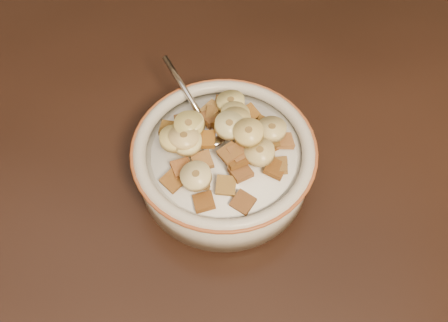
# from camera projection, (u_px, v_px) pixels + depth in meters

# --- Properties ---
(table) EXTENTS (1.43, 0.95, 0.04)m
(table) POSITION_uv_depth(u_px,v_px,m) (22.00, 264.00, 0.53)
(table) COLOR black
(table) RESTS_ON floor
(chair) EXTENTS (0.51, 0.51, 0.95)m
(chair) POSITION_uv_depth(u_px,v_px,m) (147.00, 20.00, 1.13)
(chair) COLOR black
(chair) RESTS_ON floor
(cereal_bowl) EXTENTS (0.19, 0.19, 0.05)m
(cereal_bowl) POSITION_uv_depth(u_px,v_px,m) (224.00, 165.00, 0.55)
(cereal_bowl) COLOR silver
(cereal_bowl) RESTS_ON table
(milk) EXTENTS (0.16, 0.16, 0.00)m
(milk) POSITION_uv_depth(u_px,v_px,m) (224.00, 153.00, 0.53)
(milk) COLOR white
(milk) RESTS_ON cereal_bowl
(spoon) EXTENTS (0.05, 0.06, 0.01)m
(spoon) POSITION_uv_depth(u_px,v_px,m) (210.00, 131.00, 0.54)
(spoon) COLOR silver
(spoon) RESTS_ON cereal_bowl
(cereal_square_0) EXTENTS (0.02, 0.02, 0.01)m
(cereal_square_0) POSITION_uv_depth(u_px,v_px,m) (244.00, 126.00, 0.53)
(cereal_square_0) COLOR brown
(cereal_square_0) RESTS_ON milk
(cereal_square_1) EXTENTS (0.03, 0.03, 0.01)m
(cereal_square_1) POSITION_uv_depth(u_px,v_px,m) (204.00, 202.00, 0.49)
(cereal_square_1) COLOR brown
(cereal_square_1) RESTS_ON milk
(cereal_square_2) EXTENTS (0.03, 0.03, 0.01)m
(cereal_square_2) POSITION_uv_depth(u_px,v_px,m) (230.00, 127.00, 0.52)
(cereal_square_2) COLOR brown
(cereal_square_2) RESTS_ON milk
(cereal_square_3) EXTENTS (0.03, 0.03, 0.01)m
(cereal_square_3) POSITION_uv_depth(u_px,v_px,m) (212.00, 110.00, 0.55)
(cereal_square_3) COLOR olive
(cereal_square_3) RESTS_ON milk
(cereal_square_4) EXTENTS (0.03, 0.03, 0.01)m
(cereal_square_4) POSITION_uv_depth(u_px,v_px,m) (241.00, 172.00, 0.51)
(cereal_square_4) COLOR brown
(cereal_square_4) RESTS_ON milk
(cereal_square_5) EXTENTS (0.02, 0.02, 0.01)m
(cereal_square_5) POSITION_uv_depth(u_px,v_px,m) (224.00, 103.00, 0.57)
(cereal_square_5) COLOR brown
(cereal_square_5) RESTS_ON milk
(cereal_square_6) EXTENTS (0.02, 0.02, 0.01)m
(cereal_square_6) POSITION_uv_depth(u_px,v_px,m) (233.00, 118.00, 0.54)
(cereal_square_6) COLOR brown
(cereal_square_6) RESTS_ON milk
(cereal_square_7) EXTENTS (0.03, 0.03, 0.01)m
(cereal_square_7) POSITION_uv_depth(u_px,v_px,m) (243.00, 202.00, 0.49)
(cereal_square_7) COLOR brown
(cereal_square_7) RESTS_ON milk
(cereal_square_8) EXTENTS (0.02, 0.03, 0.01)m
(cereal_square_8) POSITION_uv_depth(u_px,v_px,m) (269.00, 139.00, 0.53)
(cereal_square_8) COLOR brown
(cereal_square_8) RESTS_ON milk
(cereal_square_9) EXTENTS (0.03, 0.03, 0.01)m
(cereal_square_9) POSITION_uv_depth(u_px,v_px,m) (211.00, 118.00, 0.55)
(cereal_square_9) COLOR brown
(cereal_square_9) RESTS_ON milk
(cereal_square_10) EXTENTS (0.03, 0.03, 0.01)m
(cereal_square_10) POSITION_uv_depth(u_px,v_px,m) (198.00, 181.00, 0.50)
(cereal_square_10) COLOR brown
(cereal_square_10) RESTS_ON milk
(cereal_square_11) EXTENTS (0.02, 0.02, 0.01)m
(cereal_square_11) POSITION_uv_depth(u_px,v_px,m) (284.00, 141.00, 0.53)
(cereal_square_11) COLOR #985E33
(cereal_square_11) RESTS_ON milk
(cereal_square_12) EXTENTS (0.02, 0.02, 0.01)m
(cereal_square_12) POSITION_uv_depth(u_px,v_px,m) (169.00, 129.00, 0.54)
(cereal_square_12) COLOR brown
(cereal_square_12) RESTS_ON milk
(cereal_square_13) EXTENTS (0.03, 0.03, 0.01)m
(cereal_square_13) POSITION_uv_depth(u_px,v_px,m) (182.00, 168.00, 0.51)
(cereal_square_13) COLOR #9D6235
(cereal_square_13) RESTS_ON milk
(cereal_square_14) EXTENTS (0.02, 0.02, 0.01)m
(cereal_square_14) POSITION_uv_depth(u_px,v_px,m) (226.00, 185.00, 0.50)
(cereal_square_14) COLOR olive
(cereal_square_14) RESTS_ON milk
(cereal_square_15) EXTENTS (0.03, 0.03, 0.01)m
(cereal_square_15) POSITION_uv_depth(u_px,v_px,m) (194.00, 138.00, 0.52)
(cereal_square_15) COLOR olive
(cereal_square_15) RESTS_ON milk
(cereal_square_16) EXTENTS (0.02, 0.02, 0.01)m
(cereal_square_16) POSITION_uv_depth(u_px,v_px,m) (278.00, 166.00, 0.52)
(cereal_square_16) COLOR olive
(cereal_square_16) RESTS_ON milk
(cereal_square_17) EXTENTS (0.03, 0.03, 0.01)m
(cereal_square_17) POSITION_uv_depth(u_px,v_px,m) (249.00, 114.00, 0.55)
(cereal_square_17) COLOR brown
(cereal_square_17) RESTS_ON milk
(cereal_square_18) EXTENTS (0.03, 0.03, 0.01)m
(cereal_square_18) POSITION_uv_depth(u_px,v_px,m) (277.00, 140.00, 0.54)
(cereal_square_18) COLOR #985619
(cereal_square_18) RESTS_ON milk
(cereal_square_19) EXTENTS (0.02, 0.02, 0.01)m
(cereal_square_19) POSITION_uv_depth(u_px,v_px,m) (217.00, 120.00, 0.54)
(cereal_square_19) COLOR brown
(cereal_square_19) RESTS_ON milk
(cereal_square_20) EXTENTS (0.03, 0.03, 0.01)m
(cereal_square_20) POSITION_uv_depth(u_px,v_px,m) (236.00, 160.00, 0.51)
(cereal_square_20) COLOR brown
(cereal_square_20) RESTS_ON milk
(cereal_square_21) EXTENTS (0.03, 0.03, 0.01)m
(cereal_square_21) POSITION_uv_depth(u_px,v_px,m) (185.00, 121.00, 0.55)
(cereal_square_21) COLOR brown
(cereal_square_21) RESTS_ON milk
(cereal_square_22) EXTENTS (0.03, 0.03, 0.01)m
(cereal_square_22) POSITION_uv_depth(u_px,v_px,m) (202.00, 161.00, 0.51)
(cereal_square_22) COLOR olive
(cereal_square_22) RESTS_ON milk
(cereal_square_23) EXTENTS (0.02, 0.02, 0.01)m
(cereal_square_23) POSITION_uv_depth(u_px,v_px,m) (215.00, 115.00, 0.55)
(cereal_square_23) COLOR brown
(cereal_square_23) RESTS_ON milk
(cereal_square_24) EXTENTS (0.03, 0.03, 0.01)m
(cereal_square_24) POSITION_uv_depth(u_px,v_px,m) (239.00, 152.00, 0.51)
(cereal_square_24) COLOR brown
(cereal_square_24) RESTS_ON milk
(cereal_square_25) EXTENTS (0.03, 0.03, 0.01)m
(cereal_square_25) POSITION_uv_depth(u_px,v_px,m) (275.00, 169.00, 0.51)
(cereal_square_25) COLOR brown
(cereal_square_25) RESTS_ON milk
(cereal_square_26) EXTENTS (0.03, 0.03, 0.01)m
(cereal_square_26) POSITION_uv_depth(u_px,v_px,m) (173.00, 181.00, 0.51)
(cereal_square_26) COLOR brown
(cereal_square_26) RESTS_ON milk
(cereal_square_27) EXTENTS (0.02, 0.02, 0.01)m
(cereal_square_27) POSITION_uv_depth(u_px,v_px,m) (206.00, 139.00, 0.52)
(cereal_square_27) COLOR brown
(cereal_square_27) RESTS_ON milk
(cereal_square_28) EXTENTS (0.03, 0.03, 0.01)m
(cereal_square_28) POSITION_uv_depth(u_px,v_px,m) (265.00, 125.00, 0.54)
(cereal_square_28) COLOR brown
(cereal_square_28) RESTS_ON milk
(cereal_square_29) EXTENTS (0.03, 0.03, 0.01)m
(cereal_square_29) POSITION_uv_depth(u_px,v_px,m) (230.00, 154.00, 0.51)
(cereal_square_29) COLOR brown
(cereal_square_29) RESTS_ON milk
(banana_slice_0) EXTENTS (0.04, 0.04, 0.01)m
(banana_slice_0) POSITION_uv_depth(u_px,v_px,m) (236.00, 120.00, 0.52)
(banana_slice_0) COLOR tan
(banana_slice_0) RESTS_ON milk
(banana_slice_1) EXTENTS (0.04, 0.04, 0.02)m
(banana_slice_1) POSITION_uv_depth(u_px,v_px,m) (196.00, 176.00, 0.49)
(banana_slice_1) COLOR #F8DEA1
(banana_slice_1) RESTS_ON milk
(banana_slice_2) EXTENTS (0.04, 0.04, 0.02)m
(banana_slice_2) POSITION_uv_depth(u_px,v_px,m) (189.00, 125.00, 0.52)
(banana_slice_2) COLOR #D4C26B
(banana_slice_2) RESTS_ON milk
(banana_slice_3) EXTENTS (0.04, 0.04, 0.01)m
(banana_slice_3) POSITION_uv_depth(u_px,v_px,m) (235.00, 115.00, 0.53)
(banana_slice_3) COLOR #E8CA79
(banana_slice_3) RESTS_ON milk
(banana_slice_4) EXTENTS (0.04, 0.04, 0.02)m
(banana_slice_4) POSITION_uv_depth(u_px,v_px,m) (190.00, 124.00, 0.52)
(banana_slice_4) COLOR #DBCC83
(banana_slice_4) RESTS_ON milk
(banana_slice_5) EXTENTS (0.04, 0.04, 0.01)m
(banana_slice_5) POSITION_uv_depth(u_px,v_px,m) (184.00, 138.00, 0.51)
(banana_slice_5) COLOR #D5B672
(banana_slice_5) RESTS_ON milk
(banana_slice_6) EXTENTS (0.04, 0.04, 0.01)m
(banana_slice_6) POSITION_uv_depth(u_px,v_px,m) (187.00, 142.00, 0.51)
(banana_slice_6) COLOR #FDEA8C
(banana_slice_6) RESTS_ON milk
(banana_slice_7) EXTENTS (0.03, 0.03, 0.01)m
(banana_slice_7) POSITION_uv_depth(u_px,v_px,m) (272.00, 129.00, 0.53)
(banana_slice_7) COLOR #C8BE79
(banana_slice_7) RESTS_ON milk
(banana_slice_8) EXTENTS (0.04, 0.04, 0.01)m
(banana_slice_8) POSITION_uv_depth(u_px,v_px,m) (248.00, 133.00, 0.51)
(banana_slice_8) COLOR #D5C06E
(banana_slice_8) RESTS_ON milk
(banana_slice_9) EXTENTS (0.04, 0.04, 0.02)m
(banana_slice_9) POSITION_uv_depth(u_px,v_px,m) (260.00, 152.00, 0.51)
(banana_slice_9) COLOR #EFD685
(banana_slice_9) RESTS_ON milk
(banana_slice_10) EXTENTS (0.03, 0.03, 0.02)m
(banana_slice_10) POSITION_uv_depth(u_px,v_px,m) (231.00, 102.00, 0.55)
(banana_slice_10) COLOR #F7E776
(banana_slice_10) RESTS_ON milk
(banana_slice_11) EXTENTS (0.04, 0.04, 0.01)m
(banana_slice_11) POSITION_uv_depth(u_px,v_px,m) (174.00, 139.00, 0.51)
(banana_slice_11) COLOR #FFDB7C
(banana_slice_11) RESTS_ON milk
(banana_slice_12) EXTENTS (0.04, 0.04, 0.01)m
(banana_slice_12) POSITION_uv_depth(u_px,v_px,m) (229.00, 125.00, 0.51)
(banana_slice_12) COLOR beige
(banana_slice_12) RESTS_ON milk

